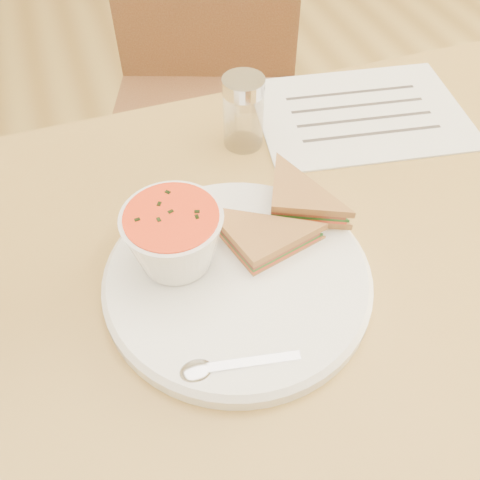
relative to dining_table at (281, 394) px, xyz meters
name	(u,v)px	position (x,y,z in m)	size (l,w,h in m)	color
floor	(272,466)	(0.00, 0.00, -0.38)	(5.00, 6.00, 0.01)	olive
dining_table	(281,394)	(0.00, 0.00, 0.00)	(1.00, 0.70, 0.75)	olive
chair_far	(204,120)	(0.06, 0.63, 0.11)	(0.43, 0.43, 0.98)	#5B2E1B
plate	(237,279)	(-0.08, -0.01, 0.38)	(0.30, 0.30, 0.02)	white
soup_bowl	(174,241)	(-0.14, 0.03, 0.43)	(0.11, 0.11, 0.08)	white
sandwich_half_a	(253,272)	(-0.07, -0.03, 0.41)	(0.10, 0.10, 0.03)	#A86B3B
sandwich_half_b	(271,215)	(-0.02, 0.04, 0.42)	(0.10, 0.10, 0.03)	#A86B3B
spoon	(246,363)	(-0.11, -0.12, 0.40)	(0.17, 0.03, 0.01)	silver
paper_menu	(361,113)	(0.20, 0.23, 0.38)	(0.31, 0.23, 0.00)	white
condiment_shaker	(243,113)	(0.01, 0.22, 0.43)	(0.06, 0.06, 0.10)	silver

